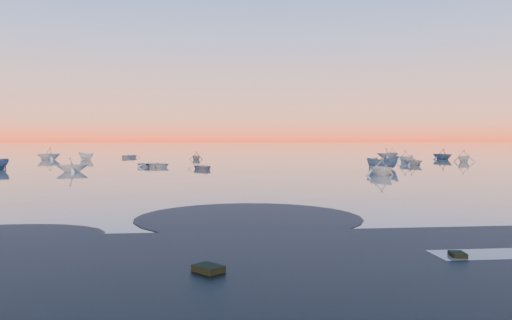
{
  "coord_description": "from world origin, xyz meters",
  "views": [
    {
      "loc": [
        -5.65,
        -21.86,
        3.61
      ],
      "look_at": [
        -0.29,
        28.0,
        1.4
      ],
      "focal_mm": 35.0,
      "sensor_mm": 36.0,
      "label": 1
    }
  ],
  "objects": [
    {
      "name": "boat_near_right",
      "position": [
        11.58,
        24.8,
        0.0
      ],
      "size": [
        3.98,
        2.6,
        1.28
      ],
      "primitive_type": "imported",
      "rotation": [
        0.0,
        0.0,
        3.42
      ],
      "color": "silver",
      "rests_on": "ground"
    },
    {
      "name": "boat_near_left",
      "position": [
        -11.64,
        41.17,
        0.0
      ],
      "size": [
        3.71,
        4.61,
        1.07
      ],
      "primitive_type": "imported",
      "rotation": [
        0.0,
        0.0,
        1.04
      ],
      "color": "silver",
      "rests_on": "ground"
    },
    {
      "name": "mud_lobes",
      "position": [
        0.0,
        -1.0,
        0.01
      ],
      "size": [
        140.0,
        6.0,
        0.07
      ],
      "primitive_type": null,
      "color": "black",
      "rests_on": "ground"
    },
    {
      "name": "moored_fleet",
      "position": [
        0.0,
        53.0,
        0.0
      ],
      "size": [
        124.0,
        58.0,
        1.2
      ],
      "primitive_type": null,
      "color": "silver",
      "rests_on": "ground"
    },
    {
      "name": "boat_near_center",
      "position": [
        15.16,
        33.94,
        0.0
      ],
      "size": [
        2.59,
        4.51,
        1.47
      ],
      "primitive_type": "imported",
      "rotation": [
        0.0,
        0.0,
        1.77
      ],
      "color": "#3E5977",
      "rests_on": "ground"
    },
    {
      "name": "ground",
      "position": [
        0.0,
        100.0,
        0.0
      ],
      "size": [
        600.0,
        600.0,
        0.0
      ],
      "primitive_type": "plane",
      "color": "#696158",
      "rests_on": "ground"
    }
  ]
}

